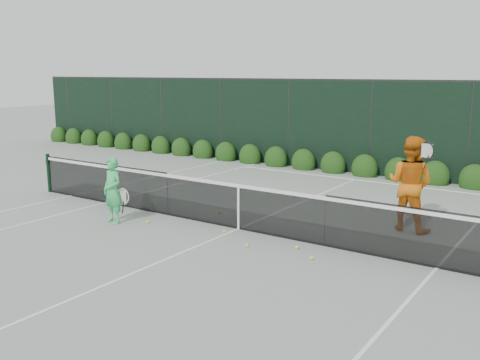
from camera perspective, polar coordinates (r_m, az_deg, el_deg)
The scene contains 8 objects.
ground at distance 11.44m, azimuth -0.15°, elevation -5.26°, with size 80.00×80.00×0.00m, color gray.
tennis_net at distance 11.32m, azimuth -0.26°, elevation -2.66°, with size 12.90×0.10×1.07m.
player_woman at distance 12.08m, azimuth -13.43°, elevation -1.11°, with size 0.63×0.42×1.46m.
player_man at distance 11.70m, azimuth 17.69°, elevation -0.37°, with size 1.05×0.86×2.00m.
court_lines at distance 11.44m, azimuth -0.15°, elevation -5.23°, with size 11.03×23.83×0.01m.
windscreen_fence at distance 9.04m, azimuth -9.94°, elevation -0.07°, with size 32.00×21.07×3.06m.
hedge_row at distance 17.60m, azimuth 13.14°, elevation 1.18°, with size 31.66×0.65×0.94m.
tennis_balls at distance 10.96m, azimuth -0.32°, elevation -5.83°, with size 4.14×1.73×0.07m.
Camera 1 is at (6.20, -9.03, 3.30)m, focal length 40.00 mm.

